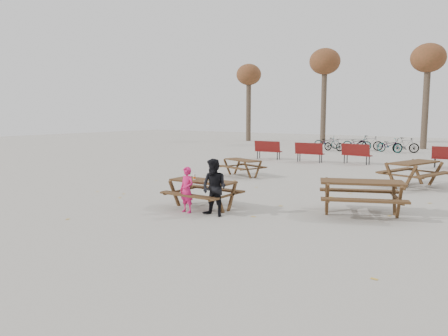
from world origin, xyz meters
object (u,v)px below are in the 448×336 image
Objects in this scene: picnic_table_north at (242,168)px; picnic_table_far at (414,174)px; picnic_table_east at (361,198)px; soda_bottle at (194,177)px; adult at (214,188)px; child at (187,190)px; food_tray at (208,181)px; main_picnic_table at (203,187)px.

picnic_table_north is 0.78× the size of picnic_table_far.
picnic_table_far is (0.17, 5.23, 0.01)m from picnic_table_east.
picnic_table_east is at bearing -164.49° from picnic_table_far.
adult is at bearing -24.73° from soda_bottle.
adult is at bearing 174.43° from picnic_table_far.
child is 0.59× the size of picnic_table_east.
adult is at bearing -167.01° from picnic_table_east.
picnic_table_far reaches higher than picnic_table_east.
picnic_table_east is 7.32m from picnic_table_north.
adult is 6.99m from picnic_table_north.
soda_bottle is (-0.53, 0.10, 0.05)m from food_tray.
main_picnic_table is 1.12× the size of picnic_table_north.
child is 0.84m from adult.
picnic_table_far is (3.16, 7.44, -0.28)m from adult.
adult is 0.70× the size of picnic_table_far.
picnic_table_north is at bearing 115.44° from child.
picnic_table_north is 6.41m from picnic_table_far.
main_picnic_table is 7.95m from picnic_table_far.
soda_bottle is at bearing 156.77° from adult.
picnic_table_north is (-2.36, 5.70, -0.24)m from main_picnic_table.
child is at bearing -173.25° from adult.
soda_bottle is 8.14m from picnic_table_far.
child reaches higher than picnic_table_east.
main_picnic_table is 0.89× the size of picnic_table_east.
soda_bottle is 0.08× the size of picnic_table_far.
adult is (1.00, -0.46, -0.13)m from soda_bottle.
main_picnic_table is 1.25× the size of adult.
picnic_table_far is (4.16, 6.98, -0.40)m from soda_bottle.
picnic_table_east reaches higher than picnic_table_north.
food_tray is 0.60m from child.
picnic_table_north is at bearing 118.18° from adult.
adult reaches higher than picnic_table_far.
child reaches higher than picnic_table_far.
adult is (0.47, -0.36, -0.07)m from food_tray.
main_picnic_table is 4.12m from picnic_table_east.
food_tray is 0.15× the size of child.
picnic_table_east is at bearing 28.19° from food_tray.
adult reaches higher than picnic_table_north.
soda_bottle is at bearing -179.83° from picnic_table_east.
picnic_table_north is (-2.31, 6.31, -0.25)m from child.
picnic_table_far reaches higher than picnic_table_north.
adult is at bearing 10.60° from child.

